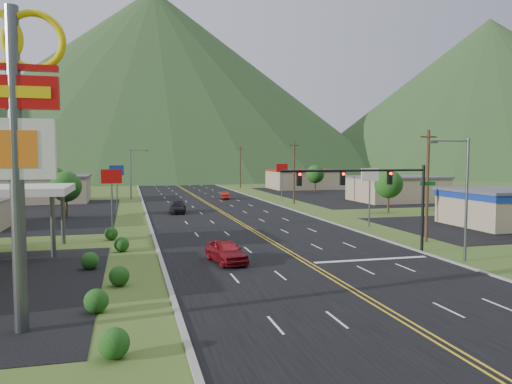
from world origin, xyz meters
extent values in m
plane|color=#354B1A|center=(0.00, 0.00, 0.00)|extent=(500.00, 500.00, 0.00)
cube|color=black|center=(0.00, 0.00, 0.00)|extent=(20.00, 460.00, 0.04)
cube|color=gray|center=(-10.15, 0.00, 0.00)|extent=(0.30, 460.00, 0.14)
cylinder|color=#59595E|center=(-17.00, 2.00, 7.00)|extent=(0.60, 0.60, 14.00)
cube|color=white|center=(-17.00, 2.00, 8.00)|extent=(3.20, 0.50, 2.60)
cube|color=orange|center=(-17.00, 2.00, 8.00)|extent=(1.80, 0.55, 1.60)
cube|color=#B90B0A|center=(-17.00, 2.00, 10.40)|extent=(3.60, 0.50, 1.40)
cube|color=yellow|center=(-17.00, 2.00, 10.40)|extent=(3.00, 0.55, 0.50)
cube|color=#B90B0A|center=(-17.00, 2.00, 11.45)|extent=(3.60, 0.45, 0.25)
torus|color=yellow|center=(-16.15, 2.00, 12.60)|extent=(2.62, 0.32, 2.62)
cylinder|color=black|center=(10.50, 14.00, 3.50)|extent=(0.24, 0.24, 7.00)
cylinder|color=black|center=(4.50, 14.00, 6.60)|extent=(12.00, 0.18, 0.18)
cube|color=#0C591E|center=(10.90, 14.00, 5.50)|extent=(1.40, 0.06, 0.30)
cube|color=black|center=(7.50, 14.00, 6.00)|extent=(0.35, 0.28, 1.05)
sphere|color=#FF0C05|center=(7.50, 13.82, 6.35)|extent=(0.22, 0.22, 0.22)
cube|color=black|center=(3.50, 14.00, 6.00)|extent=(0.35, 0.28, 1.05)
sphere|color=#FF0C05|center=(3.50, 13.82, 6.35)|extent=(0.22, 0.22, 0.22)
cube|color=black|center=(0.00, 14.00, 6.00)|extent=(0.35, 0.28, 1.05)
sphere|color=#FF0C05|center=(0.00, 13.82, 6.35)|extent=(0.22, 0.22, 0.22)
cylinder|color=#59595E|center=(11.50, 10.00, 4.50)|extent=(0.20, 0.20, 9.00)
cylinder|color=#59595E|center=(10.06, 10.00, 8.80)|extent=(2.88, 0.12, 0.12)
cube|color=#59595E|center=(8.62, 10.00, 8.70)|extent=(0.60, 0.25, 0.18)
cylinder|color=#59595E|center=(-12.00, 70.00, 4.50)|extent=(0.20, 0.20, 9.00)
cylinder|color=#59595E|center=(-10.56, 70.00, 8.80)|extent=(2.88, 0.12, 0.12)
cube|color=#59595E|center=(-9.12, 70.00, 8.70)|extent=(0.60, 0.25, 0.18)
cube|color=white|center=(-22.00, 22.00, 5.00)|extent=(10.00, 8.00, 0.60)
cylinder|color=#59595E|center=(-18.00, 19.00, 2.50)|extent=(0.36, 0.36, 5.00)
cylinder|color=#59595E|center=(-18.00, 25.00, 2.50)|extent=(0.36, 0.36, 5.00)
cube|color=tan|center=(-28.00, 68.00, 2.10)|extent=(18.00, 11.00, 4.20)
cube|color=#4C4C51|center=(-28.00, 68.00, 4.35)|extent=(18.40, 11.40, 0.30)
cube|color=tan|center=(32.00, 55.00, 2.00)|extent=(14.00, 11.00, 4.00)
cube|color=#4C4C51|center=(32.00, 55.00, 4.15)|extent=(14.40, 11.40, 0.30)
cube|color=tan|center=(28.00, 90.00, 2.10)|extent=(16.00, 12.00, 4.20)
cube|color=maroon|center=(28.00, 90.00, 4.35)|extent=(16.40, 12.40, 0.30)
cylinder|color=#59595E|center=(-14.00, 30.00, 2.50)|extent=(0.16, 0.16, 5.00)
cube|color=#B90B0A|center=(-14.00, 30.00, 5.70)|extent=(2.00, 0.18, 1.40)
cylinder|color=#59595E|center=(-14.00, 52.00, 2.50)|extent=(0.16, 0.16, 5.00)
cube|color=navy|center=(-14.00, 52.00, 5.70)|extent=(2.00, 0.18, 1.40)
cylinder|color=#59595E|center=(13.00, 28.00, 2.50)|extent=(0.16, 0.16, 5.00)
cube|color=white|center=(13.00, 28.00, 5.70)|extent=(2.00, 0.18, 1.40)
cylinder|color=#59595E|center=(13.00, 60.00, 2.50)|extent=(0.16, 0.16, 5.00)
cube|color=#B90B0A|center=(13.00, 60.00, 5.70)|extent=(2.00, 0.18, 1.40)
cylinder|color=#382314|center=(-20.00, 45.00, 1.50)|extent=(0.30, 0.30, 3.00)
sphere|color=#143E11|center=(-20.00, 45.00, 3.90)|extent=(3.84, 3.84, 3.84)
cylinder|color=#382314|center=(-25.00, 72.00, 1.50)|extent=(0.30, 0.30, 3.00)
sphere|color=#143E11|center=(-25.00, 72.00, 3.90)|extent=(3.84, 3.84, 3.84)
cylinder|color=#382314|center=(22.00, 40.00, 1.50)|extent=(0.30, 0.30, 3.00)
sphere|color=#143E11|center=(22.00, 40.00, 3.90)|extent=(3.84, 3.84, 3.84)
cylinder|color=#382314|center=(26.00, 78.00, 1.50)|extent=(0.30, 0.30, 3.00)
sphere|color=#143E11|center=(26.00, 78.00, 3.90)|extent=(3.84, 3.84, 3.84)
cylinder|color=#382314|center=(13.50, 18.00, 5.00)|extent=(0.28, 0.28, 10.00)
cube|color=#382314|center=(13.50, 18.00, 9.40)|extent=(1.60, 0.12, 0.12)
cylinder|color=#382314|center=(13.50, 55.00, 5.00)|extent=(0.28, 0.28, 10.00)
cube|color=#382314|center=(13.50, 55.00, 9.40)|extent=(1.60, 0.12, 0.12)
cylinder|color=#382314|center=(13.50, 95.00, 5.00)|extent=(0.28, 0.28, 10.00)
cube|color=#382314|center=(13.50, 95.00, 9.40)|extent=(1.60, 0.12, 0.12)
cylinder|color=#382314|center=(13.50, 135.00, 5.00)|extent=(0.28, 0.28, 10.00)
cube|color=#382314|center=(13.50, 135.00, 9.40)|extent=(1.60, 0.12, 0.12)
cone|color=#223F1C|center=(0.00, 220.00, 42.50)|extent=(220.00, 220.00, 85.00)
cone|color=#223F1C|center=(147.84, 176.19, 35.00)|extent=(180.00, 180.00, 70.00)
imported|color=maroon|center=(-5.63, 13.68, 0.83)|extent=(2.73, 5.12, 1.66)
imported|color=black|center=(-5.98, 46.13, 0.73)|extent=(2.74, 5.27, 1.46)
imported|color=#9F1C11|center=(4.27, 66.02, 0.66)|extent=(2.04, 4.18, 1.32)
camera|label=1|loc=(-12.35, -21.24, 7.70)|focal=35.00mm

